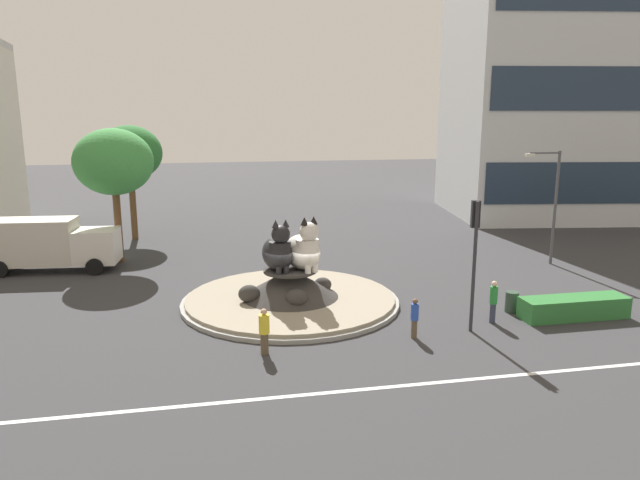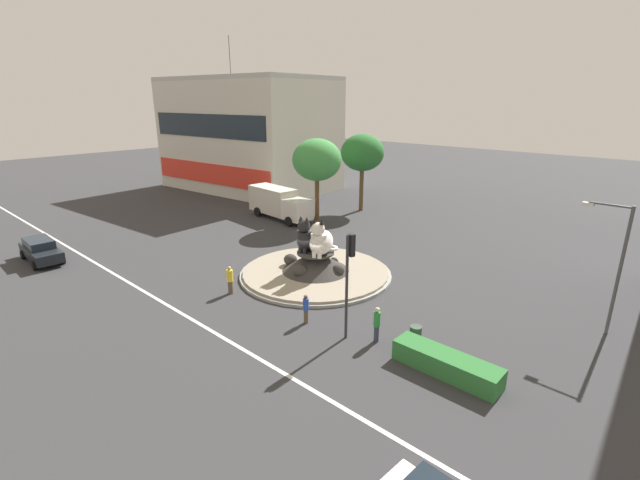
# 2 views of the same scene
# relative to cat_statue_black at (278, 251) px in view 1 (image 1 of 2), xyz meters

# --- Properties ---
(ground_plane) EXTENTS (160.00, 160.00, 0.00)m
(ground_plane) POSITION_rel_cat_statue_black_xyz_m (0.53, 0.12, -2.47)
(ground_plane) COLOR #333335
(lane_centreline) EXTENTS (112.00, 0.20, 0.01)m
(lane_centreline) POSITION_rel_cat_statue_black_xyz_m (0.53, -8.72, -2.46)
(lane_centreline) COLOR silver
(lane_centreline) RESTS_ON ground
(roundabout_island) EXTENTS (9.83, 9.83, 1.60)m
(roundabout_island) POSITION_rel_cat_statue_black_xyz_m (0.53, 0.10, -1.93)
(roundabout_island) COLOR gray
(roundabout_island) RESTS_ON ground
(cat_statue_black) EXTENTS (1.62, 2.55, 2.37)m
(cat_statue_black) POSITION_rel_cat_statue_black_xyz_m (0.00, 0.00, 0.00)
(cat_statue_black) COLOR black
(cat_statue_black) RESTS_ON roundabout_island
(cat_statue_white) EXTENTS (2.02, 2.76, 2.46)m
(cat_statue_white) POSITION_rel_cat_statue_black_xyz_m (1.14, -0.04, 0.04)
(cat_statue_white) COLOR silver
(cat_statue_white) RESTS_ON roundabout_island
(traffic_light_mast) EXTENTS (0.36, 0.45, 5.19)m
(traffic_light_mast) POSITION_rel_cat_statue_black_xyz_m (7.05, -4.60, 1.14)
(traffic_light_mast) COLOR #2D2D33
(traffic_light_mast) RESTS_ON ground
(office_tower) EXTENTS (18.31, 15.38, 33.92)m
(office_tower) POSITION_rel_cat_statue_black_xyz_m (25.85, 19.93, 14.49)
(office_tower) COLOR silver
(office_tower) RESTS_ON ground
(clipped_hedge_strip) EXTENTS (4.58, 1.20, 0.90)m
(clipped_hedge_strip) POSITION_rel_cat_statue_black_xyz_m (11.95, -4.12, -2.02)
(clipped_hedge_strip) COLOR #2D7033
(clipped_hedge_strip) RESTS_ON ground
(broadleaf_tree_behind_island) EXTENTS (4.28, 4.28, 7.68)m
(broadleaf_tree_behind_island) POSITION_rel_cat_statue_black_xyz_m (-7.92, 15.96, 3.36)
(broadleaf_tree_behind_island) COLOR brown
(broadleaf_tree_behind_island) RESTS_ON ground
(second_tree_near_tower) EXTENTS (4.38, 4.38, 7.65)m
(second_tree_near_tower) POSITION_rel_cat_statue_black_xyz_m (-8.04, 9.49, 3.28)
(second_tree_near_tower) COLOR brown
(second_tree_near_tower) RESTS_ON ground
(streetlight_arm) EXTENTS (2.12, 0.24, 6.42)m
(streetlight_arm) POSITION_rel_cat_statue_black_xyz_m (15.95, 4.25, 1.31)
(streetlight_arm) COLOR #4C4C51
(streetlight_arm) RESTS_ON ground
(pedestrian_green_shirt) EXTENTS (0.32, 0.32, 1.78)m
(pedestrian_green_shirt) POSITION_rel_cat_statue_black_xyz_m (8.31, -4.01, -1.51)
(pedestrian_green_shirt) COLOR #33384C
(pedestrian_green_shirt) RESTS_ON ground
(pedestrian_yellow_shirt) EXTENTS (0.38, 0.38, 1.70)m
(pedestrian_yellow_shirt) POSITION_rel_cat_statue_black_xyz_m (-1.20, -5.38, -1.57)
(pedestrian_yellow_shirt) COLOR brown
(pedestrian_yellow_shirt) RESTS_ON ground
(pedestrian_blue_shirt) EXTENTS (0.30, 0.30, 1.57)m
(pedestrian_blue_shirt) POSITION_rel_cat_statue_black_xyz_m (4.58, -4.94, -1.63)
(pedestrian_blue_shirt) COLOR brown
(pedestrian_blue_shirt) RESTS_ON ground
(delivery_box_truck) EXTENTS (7.49, 2.89, 2.89)m
(delivery_box_truck) POSITION_rel_cat_statue_black_xyz_m (-11.75, 8.14, -0.91)
(delivery_box_truck) COLOR silver
(delivery_box_truck) RESTS_ON ground
(litter_bin) EXTENTS (0.56, 0.56, 0.90)m
(litter_bin) POSITION_rel_cat_statue_black_xyz_m (9.77, -2.92, -2.02)
(litter_bin) COLOR #2D4233
(litter_bin) RESTS_ON ground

